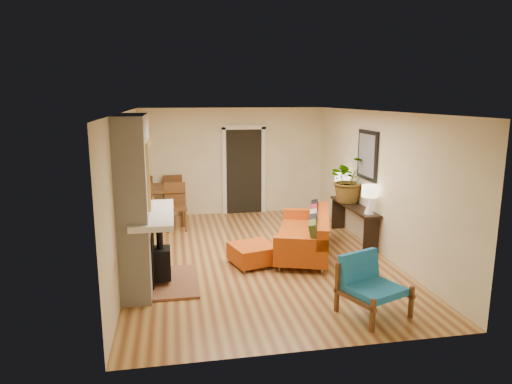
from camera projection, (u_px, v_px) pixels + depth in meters
room_shell at (263, 167)px, 10.73m from camera, size 6.50×6.50×6.50m
fireplace at (138, 207)px, 6.77m from camera, size 1.09×1.68×2.60m
sofa at (308, 234)px, 8.39m from camera, size 1.53×2.29×0.83m
ottoman at (253, 253)px, 7.86m from camera, size 0.86×0.86×0.36m
blue_chair at (368, 282)px, 6.08m from camera, size 0.97×0.96×0.79m
dining_table at (170, 194)px, 10.48m from camera, size 0.84×1.91×1.02m
console_table at (354, 212)px, 9.15m from camera, size 0.34×1.85×0.72m
lamp_near at (370, 196)px, 8.37m from camera, size 0.30×0.30×0.54m
lamp_far at (342, 182)px, 9.74m from camera, size 0.30×0.30×0.54m
houseplant at (349, 179)px, 9.29m from camera, size 0.95×0.85×0.96m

